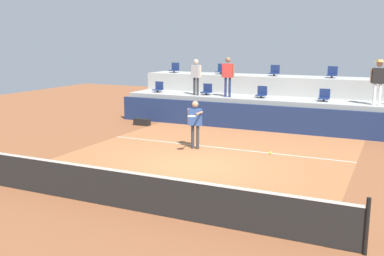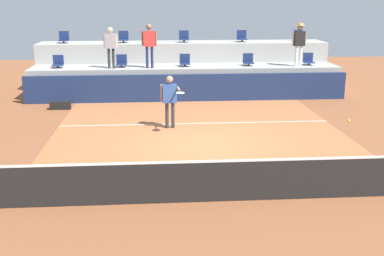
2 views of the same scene
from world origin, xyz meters
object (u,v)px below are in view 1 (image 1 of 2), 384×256
(stadium_chair_upper_left, at_px, (221,70))
(equipment_bag, at_px, (142,122))
(stadium_chair_lower_far_left, at_px, (158,88))
(tennis_player, at_px, (195,120))
(stadium_chair_lower_right, at_px, (324,96))
(spectator_in_white, at_px, (228,73))
(stadium_chair_lower_center, at_px, (262,93))
(spectator_leaning_on_rail, at_px, (196,74))
(stadium_chair_lower_left, at_px, (207,90))
(stadium_chair_upper_center, at_px, (275,71))
(stadium_chair_upper_right, at_px, (332,73))
(tennis_ball, at_px, (270,153))
(spectator_with_hat, at_px, (378,77))
(stadium_chair_upper_far_left, at_px, (175,68))

(stadium_chair_upper_left, distance_m, equipment_bag, 5.13)
(stadium_chair_lower_far_left, distance_m, tennis_player, 6.98)
(stadium_chair_lower_right, xyz_separation_m, spectator_in_white, (-4.20, -0.38, 0.88))
(stadium_chair_lower_center, bearing_deg, spectator_leaning_on_rail, -172.83)
(spectator_leaning_on_rail, height_order, spectator_in_white, spectator_in_white)
(stadium_chair_lower_left, distance_m, stadium_chair_upper_center, 3.39)
(stadium_chair_lower_center, relative_size, stadium_chair_upper_left, 1.00)
(stadium_chair_lower_right, distance_m, stadium_chair_upper_right, 1.99)
(stadium_chair_lower_far_left, bearing_deg, stadium_chair_lower_right, 0.00)
(stadium_chair_upper_left, relative_size, equipment_bag, 0.68)
(equipment_bag, bearing_deg, tennis_ball, -43.97)
(spectator_with_hat, bearing_deg, equipment_bag, -168.79)
(stadium_chair_lower_far_left, relative_size, spectator_leaning_on_rail, 0.31)
(stadium_chair_lower_center, height_order, stadium_chair_lower_right, same)
(equipment_bag, bearing_deg, stadium_chair_upper_right, 28.32)
(stadium_chair_upper_right, relative_size, spectator_leaning_on_rail, 0.31)
(stadium_chair_upper_left, bearing_deg, stadium_chair_lower_center, -34.15)
(stadium_chair_upper_far_left, bearing_deg, stadium_chair_lower_right, -12.66)
(stadium_chair_upper_center, relative_size, spectator_in_white, 0.29)
(stadium_chair_lower_right, height_order, spectator_in_white, spectator_in_white)
(stadium_chair_upper_left, distance_m, spectator_in_white, 2.48)
(stadium_chair_lower_left, relative_size, stadium_chair_lower_center, 1.00)
(stadium_chair_lower_left, height_order, stadium_chair_lower_right, same)
(stadium_chair_lower_left, distance_m, stadium_chair_lower_right, 5.38)
(stadium_chair_lower_center, relative_size, equipment_bag, 0.68)
(stadium_chair_lower_center, relative_size, stadium_chair_upper_center, 1.00)
(stadium_chair_lower_right, bearing_deg, stadium_chair_upper_center, 145.69)
(stadium_chair_lower_center, xyz_separation_m, stadium_chair_upper_center, (0.08, 1.80, 0.85))
(stadium_chair_lower_right, distance_m, stadium_chair_upper_left, 5.73)
(stadium_chair_lower_center, relative_size, spectator_with_hat, 0.29)
(stadium_chair_upper_left, relative_size, spectator_with_hat, 0.29)
(spectator_in_white, bearing_deg, stadium_chair_upper_far_left, 150.23)
(stadium_chair_lower_far_left, distance_m, spectator_with_hat, 10.10)
(stadium_chair_upper_far_left, height_order, stadium_chair_upper_center, same)
(stadium_chair_lower_left, height_order, spectator_with_hat, spectator_with_hat)
(spectator_in_white, bearing_deg, equipment_bag, -150.52)
(stadium_chair_upper_right, height_order, spectator_in_white, spectator_in_white)
(spectator_leaning_on_rail, xyz_separation_m, spectator_in_white, (1.57, -0.00, 0.09))
(stadium_chair_upper_center, bearing_deg, stadium_chair_lower_right, -34.31)
(stadium_chair_upper_left, bearing_deg, stadium_chair_upper_center, 0.00)
(stadium_chair_upper_center, relative_size, spectator_leaning_on_rail, 0.31)
(stadium_chair_lower_far_left, xyz_separation_m, spectator_in_white, (3.80, -0.38, 0.88))
(spectator_with_hat, relative_size, tennis_ball, 26.40)
(stadium_chair_upper_far_left, distance_m, equipment_bag, 4.65)
(stadium_chair_lower_far_left, bearing_deg, tennis_ball, -49.94)
(tennis_ball, bearing_deg, stadium_chair_lower_left, 120.09)
(stadium_chair_upper_far_left, xyz_separation_m, stadium_chair_upper_center, (5.38, 0.00, 0.00))
(spectator_leaning_on_rail, bearing_deg, spectator_in_white, -0.00)
(stadium_chair_lower_left, xyz_separation_m, stadium_chair_upper_right, (5.40, 1.80, 0.85))
(stadium_chair_upper_center, bearing_deg, stadium_chair_lower_center, -92.51)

